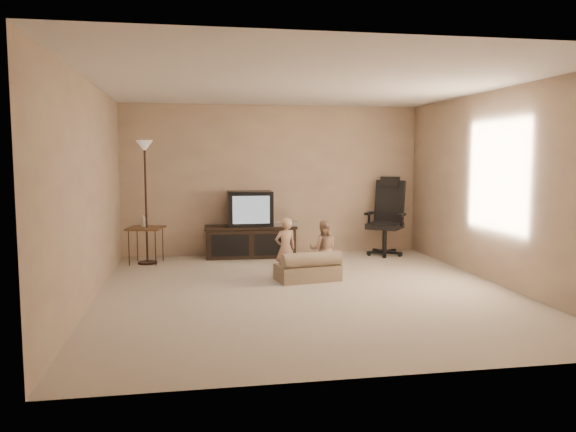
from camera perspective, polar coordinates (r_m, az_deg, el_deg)
The scene contains 9 objects.
floor at distance 6.95m, azimuth 1.85°, elevation -7.61°, with size 5.50×5.50×0.00m, color beige.
room_shell at distance 6.76m, azimuth 1.89°, elevation 5.01°, with size 5.50×5.50×5.50m.
tv_stand at distance 9.23m, azimuth -3.82°, elevation -1.39°, with size 1.53×0.60×1.08m.
office_chair at distance 9.55m, azimuth 9.96°, elevation -1.10°, with size 0.84×0.84×1.31m.
side_table at distance 8.90m, azimuth -14.28°, elevation -1.22°, with size 0.61×0.61×0.76m.
floor_lamp at distance 8.80m, azimuth -14.30°, elevation 4.13°, with size 0.29×0.29×1.89m.
child_sofa at distance 7.47m, azimuth 2.12°, elevation -5.38°, with size 0.88×0.59×0.40m.
toddler_left at distance 7.49m, azimuth -0.27°, elevation -3.36°, with size 0.30×0.22×0.83m, color tan.
toddler_right at distance 7.63m, azimuth 3.60°, elevation -3.39°, with size 0.38×0.21×0.79m, color tan.
Camera 1 is at (-1.39, -6.61, 1.64)m, focal length 35.00 mm.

